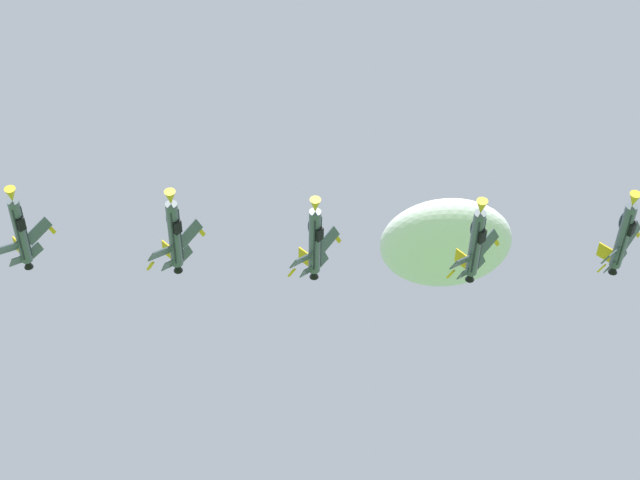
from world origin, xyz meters
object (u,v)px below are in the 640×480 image
Objects in this scene: fighter_jet_lead at (623,235)px; fighter_jet_right_outer at (20,230)px; fighter_jet_right_wing at (315,240)px; fighter_jet_left_outer at (174,233)px; fighter_jet_left_wing at (476,242)px.

fighter_jet_lead is 85.27m from fighter_jet_right_outer.
fighter_jet_left_outer is at bearing 6.27° from fighter_jet_right_wing.
fighter_jet_left_wing is 1.00× the size of fighter_jet_left_outer.
fighter_jet_right_outer reaches higher than fighter_jet_left_wing.
fighter_jet_left_wing is 22.63m from fighter_jet_right_wing.
fighter_jet_lead is 63.10m from fighter_jet_left_outer.
fighter_jet_right_outer is (-40.90, -8.62, 0.99)m from fighter_jet_right_wing.
fighter_jet_left_wing is 1.00× the size of fighter_jet_right_outer.
fighter_jet_right_wing is at bearing -2.73° from fighter_jet_lead.
fighter_jet_left_outer is at bearing -0.19° from fighter_jet_left_wing.
fighter_jet_lead is 21.13m from fighter_jet_left_wing.
fighter_jet_lead is 1.00× the size of fighter_jet_right_wing.
fighter_jet_left_outer is at bearing 0.08° from fighter_jet_lead.
fighter_jet_left_outer is 1.00× the size of fighter_jet_right_outer.
fighter_jet_lead is at bearing -179.92° from fighter_jet_left_outer.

